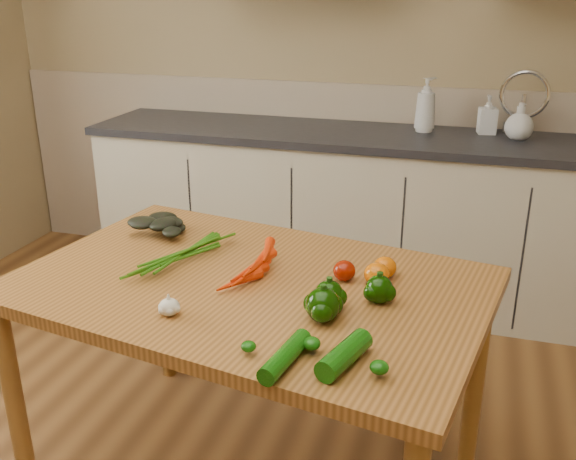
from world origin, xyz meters
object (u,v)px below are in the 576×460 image
(pepper_c, at_px, (323,305))
(tomato_a, at_px, (344,271))
(table, at_px, (250,305))
(soap_bottle_a, at_px, (426,105))
(carrot_bunch, at_px, (232,261))
(pepper_b, at_px, (379,289))
(leafy_greens, at_px, (165,221))
(tomato_c, at_px, (377,274))
(zucchini_a, at_px, (344,355))
(soap_bottle_c, at_px, (520,121))
(soap_bottle_b, at_px, (488,115))
(garlic_bulb, at_px, (169,307))
(tomato_b, at_px, (385,267))
(pepper_a, at_px, (329,295))
(zucchini_b, at_px, (285,356))

(pepper_c, relative_size, tomato_a, 1.35)
(table, bearing_deg, soap_bottle_a, 87.52)
(carrot_bunch, bearing_deg, pepper_b, 0.47)
(leafy_greens, relative_size, pepper_b, 2.52)
(tomato_c, distance_m, zucchini_a, 0.46)
(soap_bottle_c, xyz_separation_m, pepper_b, (-0.41, -1.64, -0.19))
(carrot_bunch, bearing_deg, pepper_c, -23.28)
(table, distance_m, zucchini_a, 0.54)
(soap_bottle_b, bearing_deg, garlic_bulb, 57.78)
(tomato_a, bearing_deg, leafy_greens, 164.86)
(tomato_a, bearing_deg, soap_bottle_b, 76.53)
(tomato_a, distance_m, tomato_b, 0.13)
(soap_bottle_b, xyz_separation_m, pepper_a, (-0.39, -1.81, -0.19))
(soap_bottle_a, height_order, tomato_c, soap_bottle_a)
(pepper_a, bearing_deg, soap_bottle_a, 87.39)
(table, height_order, garlic_bulb, garlic_bulb)
(tomato_b, relative_size, zucchini_b, 0.36)
(garlic_bulb, bearing_deg, zucchini_a, -11.68)
(pepper_c, bearing_deg, pepper_a, 90.11)
(tomato_a, distance_m, zucchini_b, 0.50)
(pepper_c, distance_m, tomato_c, 0.28)
(carrot_bunch, height_order, pepper_b, pepper_b)
(pepper_a, xyz_separation_m, tomato_c, (0.10, 0.19, -0.01))
(pepper_c, bearing_deg, soap_bottle_a, 87.50)
(tomato_b, bearing_deg, zucchini_b, -105.13)
(leafy_greens, relative_size, garlic_bulb, 3.55)
(garlic_bulb, bearing_deg, tomato_a, 40.74)
(soap_bottle_c, distance_m, garlic_bulb, 2.12)
(pepper_b, bearing_deg, soap_bottle_c, 75.95)
(table, xyz_separation_m, soap_bottle_c, (0.82, 1.62, 0.31))
(carrot_bunch, bearing_deg, tomato_b, 21.06)
(tomato_c, bearing_deg, soap_bottle_c, 74.11)
(garlic_bulb, height_order, zucchini_a, zucchini_a)
(pepper_b, relative_size, zucchini_b, 0.40)
(leafy_greens, relative_size, pepper_c, 2.17)
(pepper_a, bearing_deg, garlic_bulb, -158.27)
(table, distance_m, pepper_c, 0.35)
(garlic_bulb, bearing_deg, table, 63.28)
(soap_bottle_a, relative_size, soap_bottle_c, 1.54)
(pepper_b, distance_m, tomato_a, 0.17)
(soap_bottle_b, relative_size, pepper_c, 2.06)
(soap_bottle_b, bearing_deg, pepper_b, 71.31)
(tomato_a, height_order, tomato_b, tomato_b)
(pepper_c, height_order, zucchini_b, pepper_c)
(tomato_c, bearing_deg, pepper_a, -118.82)
(carrot_bunch, bearing_deg, tomato_a, 15.64)
(zucchini_b, bearing_deg, soap_bottle_b, 78.71)
(pepper_c, bearing_deg, soap_bottle_c, 73.26)
(soap_bottle_b, height_order, pepper_a, soap_bottle_b)
(zucchini_a, relative_size, zucchini_b, 0.92)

